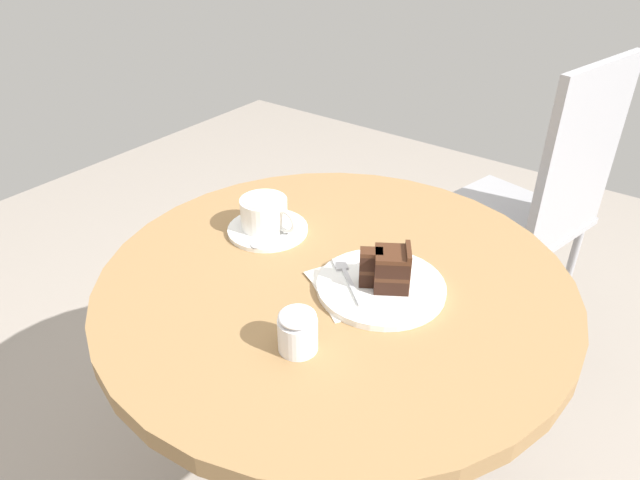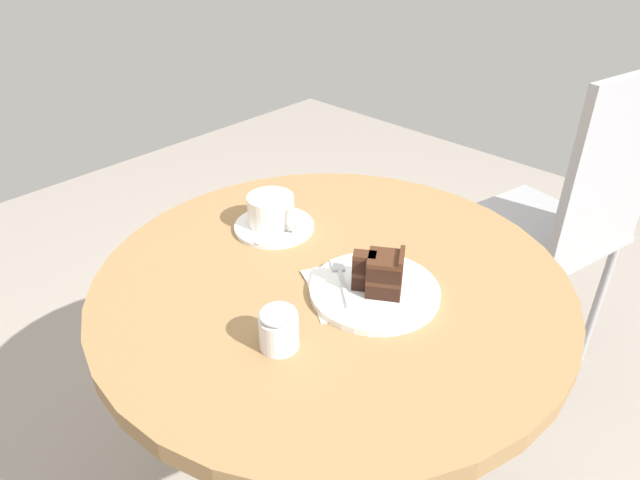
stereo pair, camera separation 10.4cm
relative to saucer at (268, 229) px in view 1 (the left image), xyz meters
name	(u,v)px [view 1 (the left image)]	position (x,y,z in m)	size (l,w,h in m)	color
cafe_table	(334,322)	(0.19, -0.04, -0.11)	(0.84, 0.84, 0.70)	olive
saucer	(268,229)	(0.00, 0.00, 0.00)	(0.16, 0.16, 0.01)	white
coffee_cup	(265,213)	(-0.01, 0.00, 0.04)	(0.13, 0.09, 0.06)	white
teaspoon	(269,241)	(0.04, -0.04, 0.01)	(0.05, 0.11, 0.00)	#B7B7BC
cake_plate	(381,287)	(0.28, -0.03, 0.00)	(0.22, 0.22, 0.01)	white
cake_slice	(389,269)	(0.29, -0.03, 0.04)	(0.09, 0.08, 0.08)	black
fork	(347,276)	(0.22, -0.05, 0.01)	(0.11, 0.10, 0.00)	#B7B7BC
napkin	(357,285)	(0.24, -0.04, 0.00)	(0.20, 0.20, 0.00)	silver
cafe_chair	(539,198)	(0.32, 0.76, -0.15)	(0.46, 0.46, 0.95)	#9E9EA3
sugar_pot	(298,330)	(0.26, -0.23, 0.03)	(0.06, 0.06, 0.07)	white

